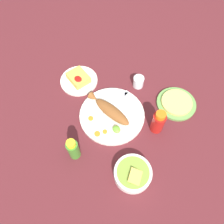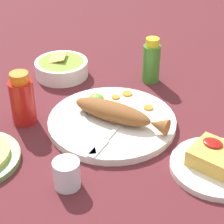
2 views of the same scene
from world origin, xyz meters
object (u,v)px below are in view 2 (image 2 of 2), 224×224
main_plate (112,122)px  hot_sauce_bottle_green (151,62)px  salt_cup (67,175)px  side_plate_fries (216,167)px  fork_near (108,138)px  fork_far (88,133)px  fried_fish (117,113)px  guacamole_bowl (62,67)px  hot_sauce_bottle_red (22,100)px

main_plate → hot_sauce_bottle_green: bearing=-77.6°
hot_sauce_bottle_green → salt_cup: size_ratio=2.20×
main_plate → side_plate_fries: bearing=-178.0°
main_plate → fork_near: (-0.04, 0.07, 0.01)m
main_plate → fork_far: (0.00, 0.08, 0.01)m
fried_fish → fork_far: size_ratio=1.71×
main_plate → hot_sauce_bottle_green: (0.05, -0.25, 0.05)m
fork_near → side_plate_fries: (-0.24, -0.08, -0.01)m
fork_near → guacamole_bowl: 0.37m
main_plate → salt_cup: size_ratio=5.21×
main_plate → salt_cup: 0.23m
hot_sauce_bottle_green → hot_sauce_bottle_red: bearing=71.4°
fried_fish → hot_sauce_bottle_green: bearing=-84.7°
main_plate → fried_fish: (-0.01, -0.00, 0.03)m
hot_sauce_bottle_green → fried_fish: bearing=105.6°
fried_fish → guacamole_bowl: fried_fish is taller
fried_fish → hot_sauce_bottle_green: size_ratio=1.89×
fork_near → fork_far: size_ratio=1.25×
side_plate_fries → guacamole_bowl: bearing=-10.0°
fork_near → guacamole_bowl: bearing=-129.3°
salt_cup → guacamole_bowl: 0.48m
hot_sauce_bottle_red → salt_cup: hot_sauce_bottle_red is taller
hot_sauce_bottle_green → side_plate_fries: (-0.33, 0.24, -0.06)m
hot_sauce_bottle_red → guacamole_bowl: hot_sauce_bottle_red is taller
hot_sauce_bottle_green → fork_near: bearing=107.1°
fork_far → salt_cup: size_ratio=2.43×
hot_sauce_bottle_green → salt_cup: bearing=104.1°
fork_near → hot_sauce_bottle_green: bearing=-173.6°
main_plate → guacamole_bowl: (0.28, -0.11, 0.02)m
fried_fish → hot_sauce_bottle_green: 0.26m
salt_cup → hot_sauce_bottle_red: bearing=-22.3°
main_plate → hot_sauce_bottle_red: size_ratio=2.32×
fried_fish → side_plate_fries: 0.27m
fork_near → hot_sauce_bottle_red: size_ratio=1.35×
fork_near → guacamole_bowl: size_ratio=1.17×
main_plate → side_plate_fries: 0.28m
main_plate → fried_fish: bearing=-169.8°
fork_near → hot_sauce_bottle_red: bearing=-86.7°
main_plate → hot_sauce_bottle_green: size_ratio=2.37×
fried_fish → hot_sauce_bottle_green: (0.07, -0.25, 0.02)m
hot_sauce_bottle_red → salt_cup: (-0.24, 0.10, -0.04)m
fork_near → fork_far: (0.05, 0.01, 0.00)m
fork_near → hot_sauce_bottle_green: (0.10, -0.32, 0.04)m
fork_far → hot_sauce_bottle_red: (0.18, 0.04, 0.04)m
fried_fish → hot_sauce_bottle_green: hot_sauce_bottle_green is taller
main_plate → fried_fish: size_ratio=1.25×
guacamole_bowl → main_plate: bearing=158.9°
main_plate → fork_near: fork_near is taller
main_plate → hot_sauce_bottle_red: 0.23m
hot_sauce_bottle_red → fried_fish: bearing=-146.8°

